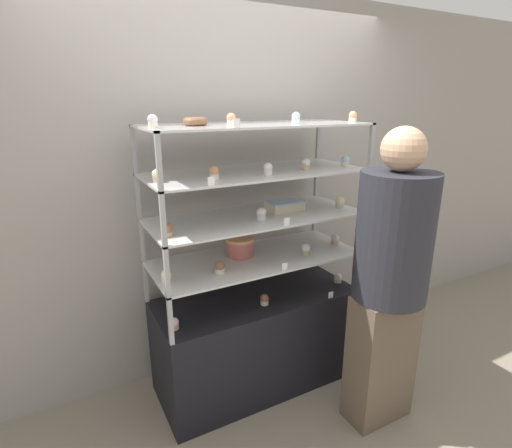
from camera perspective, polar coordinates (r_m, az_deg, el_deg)
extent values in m
plane|color=gray|center=(3.05, 0.00, -21.38)|extent=(20.00, 20.00, 0.00)
cube|color=gray|center=(2.82, -4.11, 4.91)|extent=(8.00, 0.05, 2.60)
cube|color=black|center=(2.85, 0.00, -16.16)|extent=(1.33, 0.56, 0.67)
cube|color=#99999E|center=(2.65, -15.49, -7.95)|extent=(0.02, 0.02, 0.28)
cube|color=#99999E|center=(3.15, 8.16, -3.29)|extent=(0.02, 0.02, 0.28)
cube|color=#99999E|center=(2.18, -12.13, -13.40)|extent=(0.02, 0.02, 0.28)
cube|color=#99999E|center=(2.78, 14.70, -6.64)|extent=(0.02, 0.02, 0.28)
cube|color=silver|center=(2.57, 0.00, -4.85)|extent=(1.33, 0.56, 0.01)
cube|color=#99999E|center=(2.54, -15.99, -2.29)|extent=(0.02, 0.02, 0.28)
cube|color=#99999E|center=(3.07, 8.38, 1.56)|extent=(0.02, 0.02, 0.28)
cube|color=#99999E|center=(2.06, -12.62, -6.75)|extent=(0.02, 0.02, 0.28)
cube|color=#99999E|center=(2.68, 15.15, -1.22)|extent=(0.02, 0.02, 0.28)
cube|color=silver|center=(2.47, 0.00, 1.09)|extent=(1.33, 0.56, 0.01)
cube|color=#99999E|center=(2.47, -16.52, 3.78)|extent=(0.02, 0.02, 0.28)
cube|color=#99999E|center=(3.00, 8.61, 6.64)|extent=(0.02, 0.02, 0.28)
cube|color=#99999E|center=(1.96, -13.15, 0.65)|extent=(0.02, 0.02, 0.28)
cube|color=#99999E|center=(2.61, 15.62, 4.56)|extent=(0.02, 0.02, 0.28)
cube|color=silver|center=(2.41, 0.00, 7.42)|extent=(1.33, 0.56, 0.01)
cube|color=#99999E|center=(2.42, -17.09, 10.16)|extent=(0.02, 0.02, 0.28)
cube|color=#99999E|center=(2.97, 8.85, 11.91)|extent=(0.02, 0.02, 0.28)
cube|color=#99999E|center=(1.90, -13.72, 8.65)|extent=(0.02, 0.02, 0.28)
cube|color=#99999E|center=(2.56, 16.13, 10.60)|extent=(0.02, 0.02, 0.28)
cube|color=silver|center=(2.38, 0.00, 14.00)|extent=(1.33, 0.56, 0.01)
cylinder|color=#C66660|center=(2.57, -2.30, -3.42)|extent=(0.18, 0.18, 0.10)
cylinder|color=#E5996B|center=(2.55, -2.32, -2.15)|extent=(0.18, 0.18, 0.02)
cube|color=beige|center=(2.59, 4.11, 2.53)|extent=(0.23, 0.15, 0.05)
cube|color=silver|center=(2.58, 4.12, 3.19)|extent=(0.23, 0.15, 0.01)
cylinder|color=#CCB28C|center=(2.37, -11.60, -14.16)|extent=(0.05, 0.05, 0.03)
sphere|color=silver|center=(2.36, -11.64, -13.57)|extent=(0.05, 0.05, 0.05)
cylinder|color=beige|center=(2.57, 1.22, -11.13)|extent=(0.05, 0.05, 0.03)
sphere|color=#8C5B42|center=(2.56, 1.22, -10.57)|extent=(0.05, 0.05, 0.05)
cylinder|color=#CCB28C|center=(2.92, 11.59, -7.90)|extent=(0.05, 0.05, 0.03)
sphere|color=silver|center=(2.90, 11.62, -7.39)|extent=(0.05, 0.05, 0.05)
cube|color=white|center=(2.69, 10.65, -9.92)|extent=(0.04, 0.00, 0.04)
cylinder|color=beige|center=(2.27, -12.69, -7.83)|extent=(0.06, 0.06, 0.03)
sphere|color=#F4EAB2|center=(2.26, -12.74, -7.13)|extent=(0.06, 0.06, 0.06)
cylinder|color=beige|center=(2.34, -5.18, -6.64)|extent=(0.06, 0.06, 0.03)
sphere|color=#8C5B42|center=(2.33, -5.20, -5.96)|extent=(0.06, 0.06, 0.06)
cylinder|color=#CCB28C|center=(2.62, 7.10, -4.04)|extent=(0.06, 0.06, 0.03)
sphere|color=white|center=(2.61, 7.13, -3.43)|extent=(0.06, 0.06, 0.06)
cylinder|color=#CCB28C|center=(2.83, 11.19, -2.57)|extent=(0.06, 0.06, 0.03)
sphere|color=silver|center=(2.82, 11.23, -1.99)|extent=(0.06, 0.06, 0.06)
cube|color=white|center=(2.37, 4.13, -6.06)|extent=(0.04, 0.00, 0.04)
cylinder|color=#CCB28C|center=(2.15, -12.58, -1.35)|extent=(0.06, 0.06, 0.02)
sphere|color=#8C5B42|center=(2.14, -12.63, -0.62)|extent=(0.06, 0.06, 0.06)
cylinder|color=white|center=(2.39, 0.78, 0.95)|extent=(0.06, 0.06, 0.02)
sphere|color=white|center=(2.38, 0.78, 1.62)|extent=(0.06, 0.06, 0.06)
cylinder|color=beige|center=(2.72, 11.88, 2.64)|extent=(0.06, 0.06, 0.02)
sphere|color=#F4EAB2|center=(2.72, 11.91, 3.23)|extent=(0.06, 0.06, 0.06)
cube|color=white|center=(2.28, 4.41, 0.36)|extent=(0.04, 0.00, 0.04)
cylinder|color=#CCB28C|center=(2.15, -13.92, 6.20)|extent=(0.05, 0.05, 0.03)
sphere|color=#F4EAB2|center=(2.14, -13.97, 6.93)|extent=(0.05, 0.05, 0.05)
cylinder|color=white|center=(2.18, -5.97, 6.79)|extent=(0.05, 0.05, 0.03)
sphere|color=#E5996B|center=(2.18, -6.00, 7.51)|extent=(0.05, 0.05, 0.05)
cylinder|color=white|center=(2.30, 1.73, 7.41)|extent=(0.05, 0.05, 0.03)
sphere|color=white|center=(2.29, 1.74, 8.10)|extent=(0.05, 0.05, 0.05)
cylinder|color=#CCB28C|center=(2.49, 7.15, 8.06)|extent=(0.05, 0.05, 0.03)
sphere|color=white|center=(2.49, 7.17, 8.69)|extent=(0.05, 0.05, 0.05)
cylinder|color=beige|center=(2.66, 12.63, 8.37)|extent=(0.05, 0.05, 0.03)
sphere|color=silver|center=(2.66, 12.67, 8.96)|extent=(0.05, 0.05, 0.05)
cube|color=white|center=(2.01, -6.42, 6.11)|extent=(0.04, 0.00, 0.04)
cylinder|color=beige|center=(2.06, -14.50, 13.50)|extent=(0.05, 0.05, 0.03)
sphere|color=silver|center=(2.06, -14.56, 14.26)|extent=(0.05, 0.05, 0.05)
cylinder|color=beige|center=(2.21, -3.55, 14.22)|extent=(0.05, 0.05, 0.03)
sphere|color=#E5996B|center=(2.21, -3.56, 14.94)|extent=(0.05, 0.05, 0.05)
cylinder|color=white|center=(2.38, 5.72, 14.40)|extent=(0.05, 0.05, 0.03)
sphere|color=silver|center=(2.38, 5.74, 15.06)|extent=(0.05, 0.05, 0.05)
cylinder|color=beige|center=(2.60, 13.63, 14.26)|extent=(0.05, 0.05, 0.03)
sphere|color=#E5996B|center=(2.60, 13.67, 14.86)|extent=(0.05, 0.05, 0.05)
cube|color=white|center=(2.03, -2.79, 14.19)|extent=(0.04, 0.00, 0.04)
torus|color=brown|center=(2.22, -8.61, 14.28)|extent=(0.13, 0.13, 0.04)
cube|color=brown|center=(2.66, 17.40, -17.76)|extent=(0.40, 0.22, 0.83)
cylinder|color=#26262D|center=(2.31, 19.12, -1.77)|extent=(0.42, 0.42, 0.72)
sphere|color=tan|center=(2.21, 20.35, 10.00)|extent=(0.23, 0.23, 0.23)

